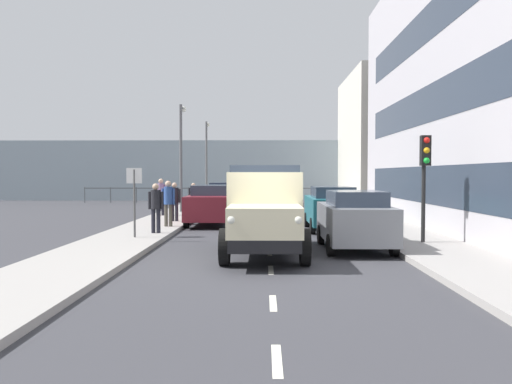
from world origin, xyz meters
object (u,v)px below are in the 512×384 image
object	(u,v)px
car_maroon_oppositeside_0	(211,204)
pedestrian_near_railing	(161,194)
traffic_light_near	(425,165)
car_grey_kerbside_near	(355,219)
lamp_post_promenade	(181,147)
pedestrian_couple_a	(156,204)
lamp_post_far	(207,153)
pedestrian_with_bag	(193,195)
car_teal_kerbside_1	(332,208)
pedestrian_by_lamp	(168,199)
truck_vintage_cream	(265,213)
street_sign	(134,190)
car_navy_oppositeside_1	(224,197)
pedestrian_strolling	(175,198)

from	to	relation	value
car_maroon_oppositeside_0	pedestrian_near_railing	xyz separation A→B (m)	(2.82, -3.13, 0.34)
traffic_light_near	car_grey_kerbside_near	bearing A→B (deg)	12.97
lamp_post_promenade	pedestrian_couple_a	bearing A→B (deg)	94.29
car_grey_kerbside_near	lamp_post_far	distance (m)	25.23
traffic_light_near	pedestrian_with_bag	bearing A→B (deg)	-54.08
car_teal_kerbside_1	pedestrian_by_lamp	size ratio (longest dim) A/B	2.29
truck_vintage_cream	pedestrian_near_railing	distance (m)	12.86
car_teal_kerbside_1	street_sign	size ratio (longest dim) A/B	1.82
car_grey_kerbside_near	street_sign	distance (m)	7.08
car_grey_kerbside_near	car_maroon_oppositeside_0	world-z (taller)	same
pedestrian_near_railing	pedestrian_with_bag	size ratio (longest dim) A/B	1.16
car_grey_kerbside_near	street_sign	world-z (taller)	street_sign
car_navy_oppositeside_1	car_grey_kerbside_near	bearing A→B (deg)	109.30
pedestrian_with_bag	pedestrian_near_railing	bearing A→B (deg)	54.10
truck_vintage_cream	car_navy_oppositeside_1	world-z (taller)	truck_vintage_cream
car_teal_kerbside_1	traffic_light_near	world-z (taller)	traffic_light_near
street_sign	pedestrian_strolling	bearing A→B (deg)	-92.94
pedestrian_couple_a	pedestrian_with_bag	distance (m)	9.47
car_maroon_oppositeside_0	pedestrian_couple_a	world-z (taller)	pedestrian_couple_a
truck_vintage_cream	pedestrian_with_bag	world-z (taller)	truck_vintage_cream
lamp_post_far	car_navy_oppositeside_1	bearing A→B (deg)	101.81
pedestrian_strolling	pedestrian_near_railing	distance (m)	3.31
car_teal_kerbside_1	street_sign	xyz separation A→B (m)	(6.84, 3.48, 0.79)
pedestrian_by_lamp	traffic_light_near	world-z (taller)	traffic_light_near
pedestrian_with_bag	traffic_light_near	world-z (taller)	traffic_light_near
pedestrian_near_railing	lamp_post_promenade	size ratio (longest dim) A/B	0.31
pedestrian_by_lamp	lamp_post_promenade	world-z (taller)	lamp_post_promenade
pedestrian_by_lamp	lamp_post_far	distance (m)	19.15
traffic_light_near	street_sign	size ratio (longest dim) A/B	1.42
car_maroon_oppositeside_0	pedestrian_strolling	xyz separation A→B (m)	(1.60, -0.05, 0.24)
traffic_light_near	lamp_post_promenade	world-z (taller)	lamp_post_promenade
pedestrian_with_bag	lamp_post_promenade	size ratio (longest dim) A/B	0.27
car_maroon_oppositeside_0	street_sign	distance (m)	6.05
pedestrian_strolling	lamp_post_promenade	size ratio (longest dim) A/B	0.29
pedestrian_with_bag	street_sign	size ratio (longest dim) A/B	0.70
pedestrian_by_lamp	pedestrian_near_railing	distance (m)	5.54
pedestrian_by_lamp	street_sign	bearing A→B (deg)	82.59
truck_vintage_cream	lamp_post_promenade	bearing A→B (deg)	-72.54
pedestrian_by_lamp	traffic_light_near	xyz separation A→B (m)	(-8.56, 4.60, 1.26)
pedestrian_by_lamp	pedestrian_strolling	world-z (taller)	pedestrian_by_lamp
car_maroon_oppositeside_0	lamp_post_promenade	xyz separation A→B (m)	(2.24, -5.86, 2.78)
pedestrian_by_lamp	street_sign	size ratio (longest dim) A/B	0.80
car_teal_kerbside_1	pedestrian_strolling	size ratio (longest dim) A/B	2.44
truck_vintage_cream	street_sign	bearing A→B (deg)	-35.07
pedestrian_couple_a	street_sign	xyz separation A→B (m)	(0.43, 1.22, 0.52)
car_grey_kerbside_near	lamp_post_promenade	distance (m)	15.28
car_grey_kerbside_near	lamp_post_far	bearing A→B (deg)	-73.73
pedestrian_by_lamp	street_sign	distance (m)	3.51
car_grey_kerbside_near	pedestrian_strolling	size ratio (longest dim) A/B	2.32
car_teal_kerbside_1	pedestrian_couple_a	size ratio (longest dim) A/B	2.38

